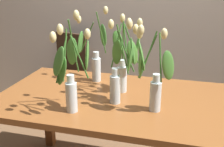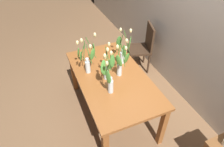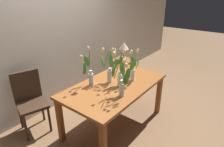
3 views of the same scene
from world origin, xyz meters
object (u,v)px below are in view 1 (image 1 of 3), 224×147
(tulip_vase_2, at_px, (71,75))
(tulip_vase_4, at_px, (124,61))
(tulip_vase_0, at_px, (120,76))
(dining_chair, at_px, (67,72))
(tulip_vase_3, at_px, (153,79))
(dining_table, at_px, (117,109))
(tulip_vase_1, at_px, (95,57))

(tulip_vase_2, height_order, tulip_vase_4, tulip_vase_2)
(tulip_vase_0, relative_size, tulip_vase_4, 1.02)
(dining_chair, bearing_deg, tulip_vase_3, -46.85)
(tulip_vase_2, xyz_separation_m, tulip_vase_4, (0.23, 0.37, -0.00))
(tulip_vase_0, height_order, tulip_vase_3, tulip_vase_0)
(dining_table, relative_size, tulip_vase_0, 3.00)
(tulip_vase_2, relative_size, tulip_vase_3, 1.13)
(tulip_vase_0, height_order, tulip_vase_4, tulip_vase_0)
(dining_chair, bearing_deg, tulip_vase_1, -51.18)
(dining_table, xyz_separation_m, tulip_vase_1, (-0.24, 0.27, 0.27))
(tulip_vase_2, bearing_deg, tulip_vase_3, 14.52)
(tulip_vase_1, distance_m, tulip_vase_2, 0.54)
(tulip_vase_0, bearing_deg, tulip_vase_2, -142.33)
(tulip_vase_4, bearing_deg, dining_table, -101.75)
(dining_table, relative_size, tulip_vase_4, 3.05)
(tulip_vase_4, bearing_deg, tulip_vase_2, -121.95)
(dining_chair, bearing_deg, tulip_vase_0, -51.18)
(dining_table, bearing_deg, tulip_vase_2, -128.03)
(dining_table, bearing_deg, tulip_vase_4, 78.25)
(dining_table, relative_size, tulip_vase_1, 2.87)
(tulip_vase_2, bearing_deg, dining_table, 51.97)
(dining_table, height_order, tulip_vase_1, tulip_vase_1)
(tulip_vase_1, height_order, tulip_vase_4, tulip_vase_1)
(tulip_vase_0, bearing_deg, dining_table, 117.42)
(dining_table, height_order, tulip_vase_2, tulip_vase_2)
(tulip_vase_0, bearing_deg, tulip_vase_4, 95.78)
(tulip_vase_1, bearing_deg, tulip_vase_2, -86.36)
(tulip_vase_2, height_order, dining_chair, tulip_vase_2)
(tulip_vase_0, xyz_separation_m, tulip_vase_3, (0.21, -0.07, 0.02))
(tulip_vase_0, xyz_separation_m, tulip_vase_2, (-0.25, -0.19, 0.05))
(tulip_vase_3, bearing_deg, dining_chair, 133.15)
(dining_chair, bearing_deg, tulip_vase_4, -46.59)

